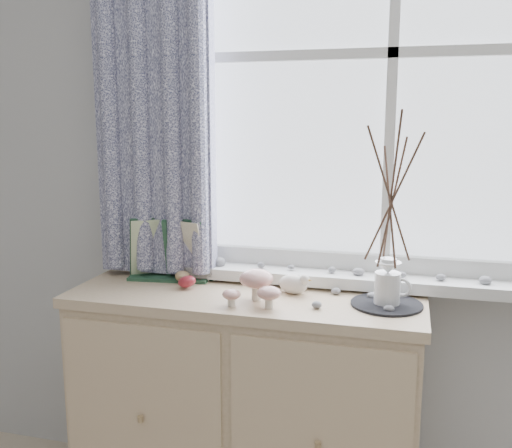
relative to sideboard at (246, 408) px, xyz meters
name	(u,v)px	position (x,y,z in m)	size (l,w,h in m)	color
sideboard	(246,408)	(0.00, 0.00, 0.00)	(1.20, 0.45, 0.85)	#CBAE8E
botanical_book	(165,250)	(-0.32, 0.06, 0.54)	(0.34, 0.13, 0.24)	#21442E
toadstool_cluster	(256,284)	(0.06, -0.09, 0.48)	(0.19, 0.16, 0.10)	silver
wooden_eggs	(183,276)	(-0.25, 0.06, 0.45)	(0.13, 0.17, 0.07)	#A3865A
songbird_figurine	(293,283)	(0.16, 0.04, 0.46)	(0.14, 0.06, 0.07)	silver
crocheted_doily	(387,304)	(0.47, -0.01, 0.43)	(0.23, 0.23, 0.01)	black
twig_pitcher	(391,194)	(0.47, -0.01, 0.78)	(0.27, 0.27, 0.62)	silver
sideboard_pebbles	(342,297)	(0.33, 0.01, 0.44)	(0.33, 0.23, 0.02)	gray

